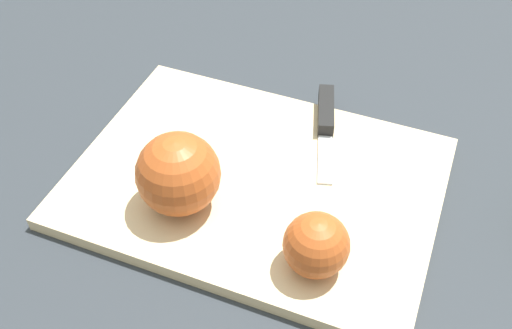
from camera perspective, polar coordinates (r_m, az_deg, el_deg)
name	(u,v)px	position (r m, az deg, el deg)	size (l,w,h in m)	color
ground_plane	(256,187)	(0.69, 0.00, -2.12)	(4.00, 4.00, 0.00)	#282D33
cutting_board	(256,182)	(0.68, 0.00, -1.66)	(0.44, 0.34, 0.02)	#D1B789
apple_half_left	(178,174)	(0.62, -7.44, -0.88)	(0.09, 0.09, 0.09)	#AD4C1E
apple_half_right	(316,245)	(0.57, 5.77, -7.61)	(0.06, 0.06, 0.06)	#AD4C1E
knife	(326,116)	(0.74, 6.67, 4.61)	(0.04, 0.16, 0.02)	silver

